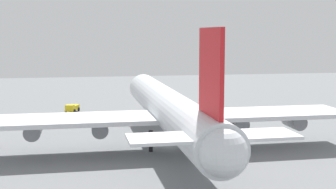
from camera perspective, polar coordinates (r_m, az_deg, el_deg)
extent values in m
plane|color=slate|center=(80.72, 0.00, -6.25)|extent=(268.44, 268.44, 0.00)
cylinder|color=silver|center=(79.43, 0.00, -1.63)|extent=(61.40, 6.24, 6.24)
sphere|color=silver|center=(109.47, -3.02, 0.83)|extent=(6.11, 6.11, 6.11)
sphere|color=silver|center=(50.20, 6.64, -6.99)|extent=(5.30, 5.30, 5.30)
cube|color=red|center=(53.52, 5.19, 2.73)|extent=(8.60, 0.50, 9.98)
cube|color=silver|center=(54.99, 10.47, -4.80)|extent=(5.53, 9.36, 0.36)
cube|color=silver|center=(52.26, 0.20, -5.31)|extent=(5.53, 9.36, 0.36)
cube|color=silver|center=(81.13, 11.42, -2.26)|extent=(10.44, 27.77, 0.70)
cube|color=silver|center=(75.19, -11.44, -3.01)|extent=(10.44, 27.77, 0.70)
cylinder|color=gray|center=(80.88, 8.38, -3.41)|extent=(4.99, 2.62, 2.62)
cylinder|color=gray|center=(84.78, 14.97, -3.09)|extent=(4.99, 2.62, 2.62)
cylinder|color=gray|center=(76.54, -8.28, -4.02)|extent=(4.99, 2.62, 2.62)
cylinder|color=gray|center=(76.81, -15.98, -4.19)|extent=(4.99, 2.62, 2.62)
cylinder|color=black|center=(99.33, -2.13, -2.66)|extent=(0.70, 0.70, 3.46)
cylinder|color=black|center=(78.11, 2.91, -5.41)|extent=(0.70, 0.70, 3.46)
cylinder|color=black|center=(76.81, -2.09, -5.63)|extent=(0.70, 0.70, 3.46)
cube|color=yellow|center=(115.86, -11.77, -1.62)|extent=(2.07, 2.35, 1.53)
cube|color=yellow|center=(118.17, -11.35, -1.53)|extent=(3.86, 2.98, 1.13)
cylinder|color=black|center=(116.52, -12.22, -1.96)|extent=(0.99, 0.58, 0.95)
cylinder|color=black|center=(115.78, -11.23, -1.99)|extent=(0.99, 0.58, 0.95)
cylinder|color=black|center=(119.33, -11.71, -1.73)|extent=(0.99, 0.58, 0.95)
cylinder|color=black|center=(118.61, -10.73, -1.76)|extent=(0.99, 0.58, 0.95)
cone|color=orange|center=(109.92, -2.71, -2.41)|extent=(0.51, 0.51, 0.73)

